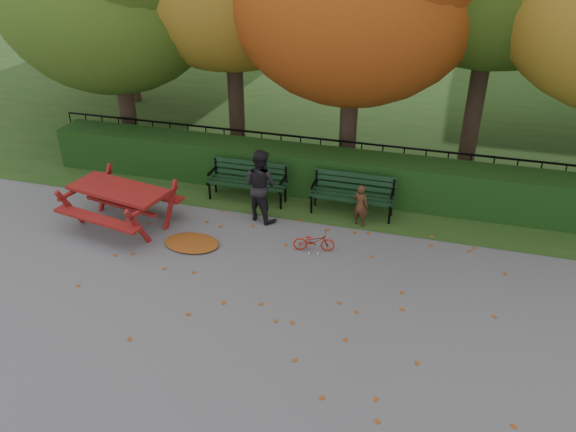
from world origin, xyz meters
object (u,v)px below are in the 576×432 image
(bicycle, at_px, (314,241))
(adult, at_px, (260,185))
(bench_left, at_px, (248,178))
(picnic_table, at_px, (119,196))
(bench_right, at_px, (353,191))
(child, at_px, (360,205))

(bicycle, bearing_deg, adult, 44.55)
(bench_left, relative_size, picnic_table, 0.77)
(bench_left, relative_size, bicycle, 2.22)
(bench_right, xyz_separation_m, child, (0.25, -0.50, -0.05))
(adult, bearing_deg, child, -149.98)
(child, height_order, bicycle, child)
(bench_left, height_order, bench_right, same)
(bench_left, bearing_deg, adult, -54.78)
(bicycle, bearing_deg, bench_left, 36.85)
(bench_left, height_order, bicycle, bench_left)
(child, bearing_deg, bicycle, 77.25)
(bench_right, distance_m, picnic_table, 4.93)
(bench_left, height_order, adult, adult)
(adult, bearing_deg, picnic_table, 43.72)
(bench_right, bearing_deg, picnic_table, -157.42)
(picnic_table, xyz_separation_m, child, (4.80, 1.39, -0.22))
(picnic_table, relative_size, adult, 1.46)
(bench_left, relative_size, bench_right, 1.00)
(child, bearing_deg, adult, 24.69)
(bench_left, relative_size, adult, 1.13)
(picnic_table, bearing_deg, bench_right, 33.26)
(picnic_table, bearing_deg, bench_left, 52.05)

